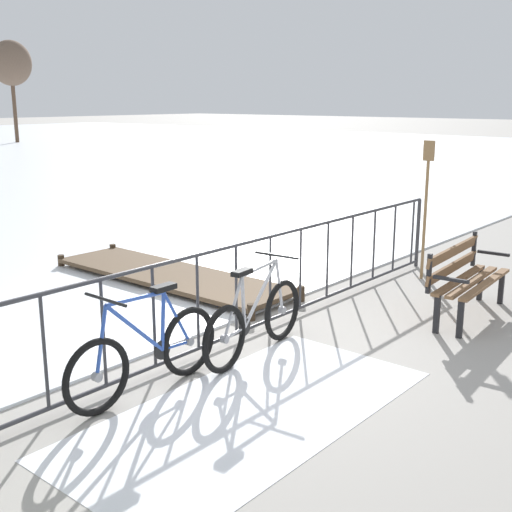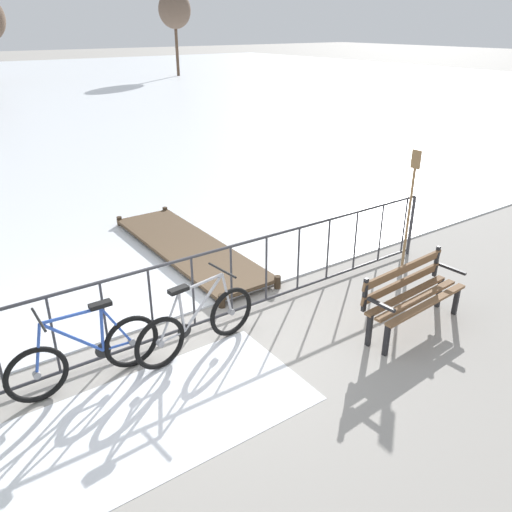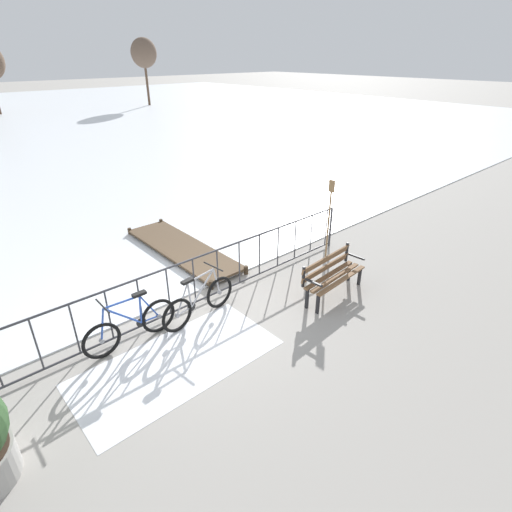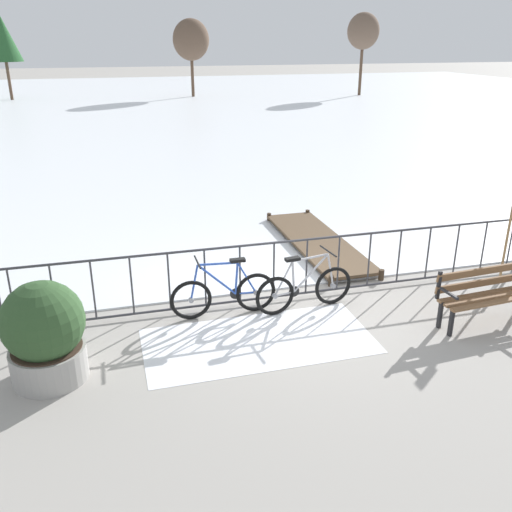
{
  "view_description": "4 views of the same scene",
  "coord_description": "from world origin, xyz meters",
  "px_view_note": "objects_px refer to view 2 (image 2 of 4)",
  "views": [
    {
      "loc": [
        -4.69,
        -4.45,
        2.54
      ],
      "look_at": [
        0.55,
        -0.05,
        0.9
      ],
      "focal_mm": 45.97,
      "sensor_mm": 36.0,
      "label": 1
    },
    {
      "loc": [
        -2.32,
        -5.1,
        3.67
      ],
      "look_at": [
        1.24,
        -0.03,
        0.83
      ],
      "focal_mm": 35.68,
      "sensor_mm": 36.0,
      "label": 2
    },
    {
      "loc": [
        -3.29,
        -5.84,
        4.55
      ],
      "look_at": [
        1.42,
        -0.56,
        0.94
      ],
      "focal_mm": 28.0,
      "sensor_mm": 36.0,
      "label": 3
    },
    {
      "loc": [
        -2.8,
        -7.94,
        4.15
      ],
      "look_at": [
        -0.57,
        0.08,
        0.82
      ],
      "focal_mm": 38.49,
      "sensor_mm": 36.0,
      "label": 4
    }
  ],
  "objects_px": {
    "bicycle_second": "(86,354)",
    "oar_upright": "(410,205)",
    "park_bench": "(411,292)",
    "bicycle_near_railing": "(197,324)"
  },
  "relations": [
    {
      "from": "bicycle_second",
      "to": "oar_upright",
      "type": "xyz_separation_m",
      "value": [
        5.07,
        -0.13,
        0.77
      ]
    },
    {
      "from": "oar_upright",
      "to": "park_bench",
      "type": "bearing_deg",
      "value": -137.45
    },
    {
      "from": "bicycle_near_railing",
      "to": "park_bench",
      "type": "distance_m",
      "value": 2.78
    },
    {
      "from": "bicycle_near_railing",
      "to": "bicycle_second",
      "type": "distance_m",
      "value": 1.3
    },
    {
      "from": "bicycle_near_railing",
      "to": "park_bench",
      "type": "relative_size",
      "value": 1.05
    },
    {
      "from": "bicycle_near_railing",
      "to": "park_bench",
      "type": "xyz_separation_m",
      "value": [
        2.54,
        -1.11,
        0.14
      ]
    },
    {
      "from": "bicycle_near_railing",
      "to": "oar_upright",
      "type": "height_order",
      "value": "oar_upright"
    },
    {
      "from": "park_bench",
      "to": "oar_upright",
      "type": "xyz_separation_m",
      "value": [
        1.23,
        1.13,
        0.63
      ]
    },
    {
      "from": "oar_upright",
      "to": "bicycle_near_railing",
      "type": "bearing_deg",
      "value": -179.7
    },
    {
      "from": "bicycle_second",
      "to": "park_bench",
      "type": "xyz_separation_m",
      "value": [
        3.84,
        -1.27,
        0.14
      ]
    }
  ]
}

